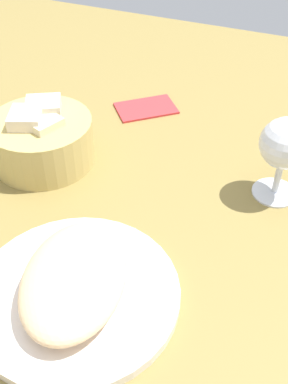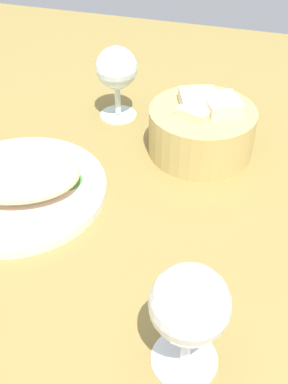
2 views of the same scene
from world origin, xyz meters
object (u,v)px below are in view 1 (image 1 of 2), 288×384
(plate, at_px, (76,294))
(bread_basket, at_px, (42,138))
(wine_glass_near, at_px, (285,147))
(folded_napkin, at_px, (146,107))

(plate, height_order, bread_basket, bread_basket)
(bread_basket, height_order, wine_glass_near, wine_glass_near)
(wine_glass_near, distance_m, folded_napkin, 0.32)
(plate, height_order, folded_napkin, plate)
(bread_basket, relative_size, wine_glass_near, 1.26)
(plate, xyz_separation_m, wine_glass_near, (0.28, -0.19, 0.08))
(plate, bearing_deg, wine_glass_near, -33.20)
(wine_glass_near, bearing_deg, folded_napkin, 60.86)
(bread_basket, bearing_deg, wine_glass_near, -81.13)
(wine_glass_near, bearing_deg, plate, 146.80)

